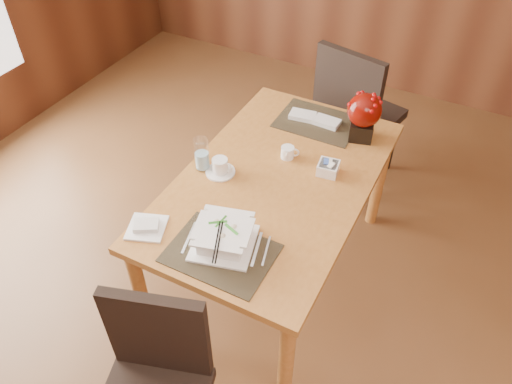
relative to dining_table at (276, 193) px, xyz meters
The scene contains 14 objects.
ground 0.89m from the dining_table, 90.00° to the right, with size 6.00×6.00×0.00m, color brown.
dining_table is the anchor object (origin of this frame).
placemat_near 0.56m from the dining_table, 90.00° to the right, with size 0.45×0.33×0.01m, color black.
placemat_far 0.56m from the dining_table, 90.00° to the left, with size 0.45×0.33×0.01m, color black.
soup_setting 0.52m from the dining_table, 91.45° to the right, with size 0.32×0.32×0.11m.
coffee_cup 0.31m from the dining_table, 161.71° to the right, with size 0.15×0.15×0.09m.
water_glass 0.43m from the dining_table, 165.27° to the right, with size 0.08×0.08×0.18m, color white.
creamer_jug 0.22m from the dining_table, 96.78° to the left, with size 0.09×0.09×0.06m, color white, non-canonical shape.
sugar_caddy 0.30m from the dining_table, 36.81° to the left, with size 0.10×0.10×0.06m, color white.
berry_decor 0.63m from the dining_table, 63.18° to the left, with size 0.18×0.18×0.27m.
napkins_far 0.56m from the dining_table, 90.97° to the left, with size 0.29×0.10×0.03m, color silver, non-canonical shape.
bread_plate 0.69m from the dining_table, 122.70° to the right, with size 0.17×0.17×0.01m, color white.
near_chair 1.08m from the dining_table, 90.61° to the right, with size 0.53×0.53×0.92m.
far_chair 1.04m from the dining_table, 85.83° to the left, with size 0.57×0.58×1.03m.
Camera 1 is at (0.77, -1.12, 2.40)m, focal length 35.00 mm.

